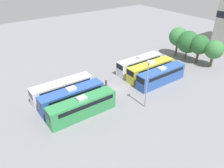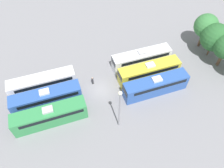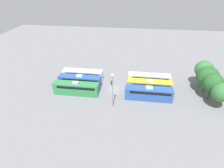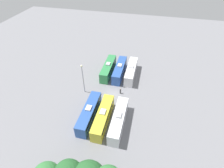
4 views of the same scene
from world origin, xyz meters
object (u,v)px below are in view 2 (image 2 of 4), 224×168
object	(u,v)px
bus_2	(50,115)
tree_1	(215,37)
tree_0	(206,26)
worker_person	(93,81)
light_pole	(120,104)
bus_3	(142,58)
bus_4	(149,71)
bus_0	(43,83)
bus_5	(156,85)
bus_1	(47,98)

from	to	relation	value
bus_2	tree_1	size ratio (longest dim) A/B	1.59
tree_0	worker_person	bearing A→B (deg)	-83.25
worker_person	tree_1	bearing A→B (deg)	89.53
light_pole	bus_3	bearing A→B (deg)	142.06
bus_3	tree_1	bearing A→B (deg)	82.75
bus_2	bus_4	size ratio (longest dim) A/B	1.00
tree_0	bus_3	bearing A→B (deg)	-84.78
bus_0	bus_3	bearing A→B (deg)	90.17
bus_2	tree_0	size ratio (longest dim) A/B	1.55
worker_person	tree_1	distance (m)	24.88
tree_0	tree_1	world-z (taller)	tree_0
bus_3	tree_0	distance (m)	14.60
light_pole	tree_0	size ratio (longest dim) A/B	1.18
bus_3	tree_0	xyz separation A→B (m)	(-1.29, 14.16, 3.29)
bus_4	bus_0	bearing A→B (deg)	-100.51
bus_3	bus_5	world-z (taller)	same
bus_2	bus_4	xyz separation A→B (m)	(-3.55, 18.68, 0.00)
bus_0	bus_1	distance (m)	3.50
bus_0	tree_1	world-z (taller)	tree_1
worker_person	light_pole	bearing A→B (deg)	9.36
worker_person	light_pole	size ratio (longest dim) A/B	0.19
bus_4	tree_0	size ratio (longest dim) A/B	1.55
bus_1	light_pole	distance (m)	13.26
worker_person	light_pole	distance (m)	11.03
worker_person	tree_0	size ratio (longest dim) A/B	0.22
bus_0	worker_person	bearing A→B (deg)	79.75
bus_0	worker_person	distance (m)	8.78
bus_3	tree_0	world-z (taller)	tree_0
tree_0	bus_0	bearing A→B (deg)	-87.67
bus_5	worker_person	world-z (taller)	bus_5
bus_4	bus_5	bearing A→B (deg)	-5.73
bus_0	bus_2	bearing A→B (deg)	1.90
bus_2	tree_1	bearing A→B (deg)	99.15
bus_2	bus_3	bearing A→B (deg)	110.81
bus_3	bus_5	bearing A→B (deg)	-3.18
tree_1	worker_person	bearing A→B (deg)	-90.47
bus_4	worker_person	distance (m)	10.55
worker_person	tree_0	distance (m)	25.07
bus_5	worker_person	distance (m)	11.37
bus_2	bus_5	size ratio (longest dim) A/B	1.00
light_pole	tree_1	size ratio (longest dim) A/B	1.21
bus_1	tree_0	distance (m)	33.42
bus_3	light_pole	distance (m)	14.86
bus_0	tree_0	bearing A→B (deg)	92.33
bus_2	light_pole	bearing A→B (deg)	67.38
light_pole	tree_0	distance (m)	26.16
worker_person	bus_0	bearing A→B (deg)	-100.25
bus_1	light_pole	size ratio (longest dim) A/B	1.31
worker_person	tree_1	xyz separation A→B (m)	(0.20, 24.60, 3.74)
bus_4	bus_2	bearing A→B (deg)	-79.22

